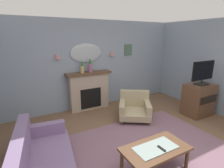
{
  "coord_description": "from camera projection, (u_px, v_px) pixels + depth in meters",
  "views": [
    {
      "loc": [
        -2.09,
        -2.15,
        2.18
      ],
      "look_at": [
        -0.02,
        1.61,
        1.01
      ],
      "focal_mm": 28.04,
      "sensor_mm": 36.0,
      "label": 1
    }
  ],
  "objects": [
    {
      "name": "floor",
      "position": [
        153.0,
        156.0,
        3.38
      ],
      "size": [
        6.73,
        6.63,
        0.1
      ],
      "primitive_type": "cube",
      "color": "brown",
      "rests_on": "ground"
    },
    {
      "name": "wall_back",
      "position": [
        93.0,
        65.0,
        5.44
      ],
      "size": [
        6.73,
        0.1,
        2.67
      ],
      "primitive_type": "cube",
      "color": "#8C9EB2",
      "rests_on": "ground"
    },
    {
      "name": "patterned_rug",
      "position": [
        147.0,
        148.0,
        3.53
      ],
      "size": [
        3.2,
        2.4,
        0.01
      ],
      "primitive_type": "cube",
      "color": "#7F5B6B",
      "rests_on": "ground"
    },
    {
      "name": "fireplace",
      "position": [
        89.0,
        91.0,
        5.33
      ],
      "size": [
        1.36,
        0.36,
        1.16
      ],
      "color": "tan",
      "rests_on": "ground"
    },
    {
      "name": "mantel_vase_centre",
      "position": [
        82.0,
        67.0,
        5.01
      ],
      "size": [
        0.1,
        0.1,
        0.36
      ],
      "color": "tan",
      "rests_on": "fireplace"
    },
    {
      "name": "mantel_vase_right",
      "position": [
        90.0,
        66.0,
        5.13
      ],
      "size": [
        0.13,
        0.13,
        0.41
      ],
      "color": "#9E6084",
      "rests_on": "fireplace"
    },
    {
      "name": "wall_mirror",
      "position": [
        86.0,
        53.0,
        5.15
      ],
      "size": [
        0.96,
        0.06,
        0.56
      ],
      "primitive_type": "ellipsoid",
      "color": "#B2BCC6"
    },
    {
      "name": "wall_sconce_left",
      "position": [
        57.0,
        56.0,
        4.73
      ],
      "size": [
        0.14,
        0.14,
        0.14
      ],
      "primitive_type": "cone",
      "color": "#D17066"
    },
    {
      "name": "wall_sconce_right",
      "position": [
        112.0,
        53.0,
        5.52
      ],
      "size": [
        0.14,
        0.14,
        0.14
      ],
      "primitive_type": "cone",
      "color": "#D17066"
    },
    {
      "name": "framed_picture",
      "position": [
        128.0,
        50.0,
        5.85
      ],
      "size": [
        0.28,
        0.03,
        0.36
      ],
      "primitive_type": "cube",
      "color": "#4C6B56"
    },
    {
      "name": "coffee_table",
      "position": [
        155.0,
        151.0,
        2.84
      ],
      "size": [
        1.1,
        0.6,
        0.45
      ],
      "color": "brown",
      "rests_on": "ground"
    },
    {
      "name": "tv_remote",
      "position": [
        161.0,
        149.0,
        2.79
      ],
      "size": [
        0.04,
        0.16,
        0.02
      ],
      "primitive_type": "cube",
      "color": "black",
      "rests_on": "coffee_table"
    },
    {
      "name": "floral_couch",
      "position": [
        39.0,
        159.0,
        2.76
      ],
      "size": [
        1.09,
        1.81,
        0.76
      ],
      "color": "gray",
      "rests_on": "ground"
    },
    {
      "name": "armchair_beside_couch",
      "position": [
        135.0,
        107.0,
        4.79
      ],
      "size": [
        1.12,
        1.12,
        0.71
      ],
      "color": "tan",
      "rests_on": "ground"
    },
    {
      "name": "tv_cabinet",
      "position": [
        199.0,
        100.0,
        4.96
      ],
      "size": [
        0.8,
        0.57,
        0.9
      ],
      "color": "brown",
      "rests_on": "ground"
    },
    {
      "name": "tv_flatscreen",
      "position": [
        203.0,
        72.0,
        4.73
      ],
      "size": [
        0.84,
        0.24,
        0.65
      ],
      "color": "black",
      "rests_on": "tv_cabinet"
    }
  ]
}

